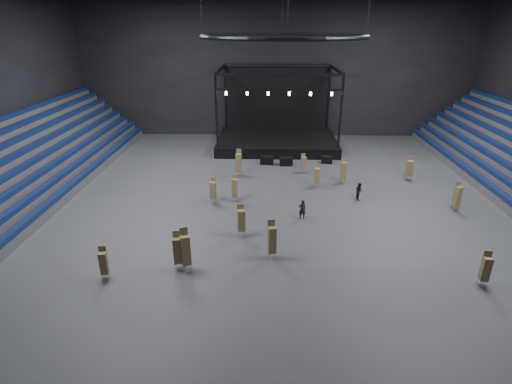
{
  "coord_description": "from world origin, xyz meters",
  "views": [
    {
      "loc": [
        -1.08,
        -31.42,
        13.94
      ],
      "look_at": [
        -1.98,
        -2.0,
        1.4
      ],
      "focal_mm": 28.0,
      "sensor_mm": 36.0,
      "label": 1
    }
  ],
  "objects_px": {
    "chair_stack_8": "(177,250)",
    "man_center": "(302,209)",
    "chair_stack_2": "(272,239)",
    "chair_stack_5": "(235,187)",
    "chair_stack_1": "(457,196)",
    "chair_stack_13": "(241,220)",
    "stage": "(277,133)",
    "chair_stack_0": "(486,268)",
    "chair_stack_10": "(304,163)",
    "chair_stack_6": "(213,190)",
    "chair_stack_11": "(317,175)",
    "flight_case_left": "(267,160)",
    "chair_stack_3": "(344,170)",
    "chair_stack_12": "(239,162)",
    "flight_case_mid": "(286,161)",
    "chair_stack_4": "(409,168)",
    "flight_case_right": "(327,160)",
    "crew_member": "(359,191)",
    "chair_stack_9": "(104,262)",
    "chair_stack_7": "(186,249)"
  },
  "relations": [
    {
      "from": "chair_stack_7",
      "to": "chair_stack_13",
      "type": "relative_size",
      "value": 1.19
    },
    {
      "from": "chair_stack_5",
      "to": "chair_stack_8",
      "type": "bearing_deg",
      "value": -98.35
    },
    {
      "from": "flight_case_right",
      "to": "flight_case_mid",
      "type": "bearing_deg",
      "value": -169.15
    },
    {
      "from": "chair_stack_0",
      "to": "man_center",
      "type": "bearing_deg",
      "value": 147.39
    },
    {
      "from": "chair_stack_12",
      "to": "chair_stack_13",
      "type": "bearing_deg",
      "value": -76.83
    },
    {
      "from": "chair_stack_5",
      "to": "chair_stack_9",
      "type": "distance_m",
      "value": 13.15
    },
    {
      "from": "flight_case_right",
      "to": "chair_stack_9",
      "type": "distance_m",
      "value": 26.62
    },
    {
      "from": "chair_stack_3",
      "to": "chair_stack_11",
      "type": "relative_size",
      "value": 1.15
    },
    {
      "from": "chair_stack_2",
      "to": "man_center",
      "type": "distance_m",
      "value": 6.15
    },
    {
      "from": "chair_stack_0",
      "to": "chair_stack_5",
      "type": "height_order",
      "value": "chair_stack_5"
    },
    {
      "from": "chair_stack_13",
      "to": "chair_stack_12",
      "type": "bearing_deg",
      "value": 81.8
    },
    {
      "from": "chair_stack_4",
      "to": "man_center",
      "type": "xyz_separation_m",
      "value": [
        -10.77,
        -8.51,
        -0.46
      ]
    },
    {
      "from": "stage",
      "to": "chair_stack_13",
      "type": "relative_size",
      "value": 5.86
    },
    {
      "from": "flight_case_right",
      "to": "man_center",
      "type": "bearing_deg",
      "value": -105.46
    },
    {
      "from": "stage",
      "to": "chair_stack_3",
      "type": "distance_m",
      "value": 13.89
    },
    {
      "from": "man_center",
      "to": "flight_case_mid",
      "type": "bearing_deg",
      "value": -98.07
    },
    {
      "from": "chair_stack_6",
      "to": "chair_stack_9",
      "type": "xyz_separation_m",
      "value": [
        -4.98,
        -10.86,
        -0.07
      ]
    },
    {
      "from": "stage",
      "to": "chair_stack_5",
      "type": "distance_m",
      "value": 17.36
    },
    {
      "from": "chair_stack_1",
      "to": "chair_stack_13",
      "type": "xyz_separation_m",
      "value": [
        -16.87,
        -4.65,
        0.0
      ]
    },
    {
      "from": "chair_stack_3",
      "to": "chair_stack_13",
      "type": "xyz_separation_m",
      "value": [
        -8.88,
        -10.36,
        -0.0
      ]
    },
    {
      "from": "chair_stack_5",
      "to": "chair_stack_12",
      "type": "distance_m",
      "value": 6.0
    },
    {
      "from": "chair_stack_13",
      "to": "chair_stack_10",
      "type": "bearing_deg",
      "value": 54.23
    },
    {
      "from": "chair_stack_1",
      "to": "chair_stack_4",
      "type": "height_order",
      "value": "chair_stack_1"
    },
    {
      "from": "chair_stack_2",
      "to": "chair_stack_5",
      "type": "xyz_separation_m",
      "value": [
        -3.05,
        8.75,
        -0.13
      ]
    },
    {
      "from": "flight_case_left",
      "to": "chair_stack_4",
      "type": "height_order",
      "value": "chair_stack_4"
    },
    {
      "from": "flight_case_mid",
      "to": "chair_stack_1",
      "type": "height_order",
      "value": "chair_stack_1"
    },
    {
      "from": "chair_stack_6",
      "to": "chair_stack_12",
      "type": "height_order",
      "value": "chair_stack_12"
    },
    {
      "from": "chair_stack_0",
      "to": "flight_case_left",
      "type": "bearing_deg",
      "value": 128.36
    },
    {
      "from": "chair_stack_12",
      "to": "chair_stack_1",
      "type": "bearing_deg",
      "value": -13.91
    },
    {
      "from": "chair_stack_2",
      "to": "chair_stack_4",
      "type": "bearing_deg",
      "value": 32.61
    },
    {
      "from": "chair_stack_7",
      "to": "crew_member",
      "type": "distance_m",
      "value": 16.76
    },
    {
      "from": "chair_stack_6",
      "to": "chair_stack_11",
      "type": "height_order",
      "value": "chair_stack_6"
    },
    {
      "from": "chair_stack_8",
      "to": "man_center",
      "type": "xyz_separation_m",
      "value": [
        8.09,
        6.97,
        -0.49
      ]
    },
    {
      "from": "chair_stack_8",
      "to": "chair_stack_10",
      "type": "height_order",
      "value": "chair_stack_8"
    },
    {
      "from": "flight_case_right",
      "to": "chair_stack_4",
      "type": "height_order",
      "value": "chair_stack_4"
    },
    {
      "from": "chair_stack_8",
      "to": "chair_stack_13",
      "type": "xyz_separation_m",
      "value": [
        3.6,
        4.13,
        -0.01
      ]
    },
    {
      "from": "chair_stack_5",
      "to": "chair_stack_11",
      "type": "xyz_separation_m",
      "value": [
        7.24,
        3.39,
        -0.09
      ]
    },
    {
      "from": "stage",
      "to": "chair_stack_10",
      "type": "xyz_separation_m",
      "value": [
        2.51,
        -9.98,
        -0.38
      ]
    },
    {
      "from": "chair_stack_6",
      "to": "crew_member",
      "type": "distance_m",
      "value": 12.35
    },
    {
      "from": "flight_case_left",
      "to": "chair_stack_3",
      "type": "xyz_separation_m",
      "value": [
        7.15,
        -5.2,
        0.81
      ]
    },
    {
      "from": "chair_stack_5",
      "to": "chair_stack_10",
      "type": "distance_m",
      "value": 9.39
    },
    {
      "from": "chair_stack_3",
      "to": "chair_stack_8",
      "type": "relative_size",
      "value": 0.99
    },
    {
      "from": "man_center",
      "to": "crew_member",
      "type": "relative_size",
      "value": 1.04
    },
    {
      "from": "chair_stack_7",
      "to": "chair_stack_11",
      "type": "distance_m",
      "value": 16.56
    },
    {
      "from": "flight_case_mid",
      "to": "chair_stack_4",
      "type": "xyz_separation_m",
      "value": [
        11.52,
        -3.86,
        0.8
      ]
    },
    {
      "from": "flight_case_right",
      "to": "chair_stack_0",
      "type": "bearing_deg",
      "value": -74.18
    },
    {
      "from": "flight_case_mid",
      "to": "chair_stack_11",
      "type": "relative_size",
      "value": 0.61
    },
    {
      "from": "chair_stack_0",
      "to": "chair_stack_7",
      "type": "distance_m",
      "value": 17.28
    },
    {
      "from": "chair_stack_6",
      "to": "chair_stack_2",
      "type": "bearing_deg",
      "value": -49.03
    },
    {
      "from": "flight_case_left",
      "to": "chair_stack_5",
      "type": "distance_m",
      "value": 10.0
    }
  ]
}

